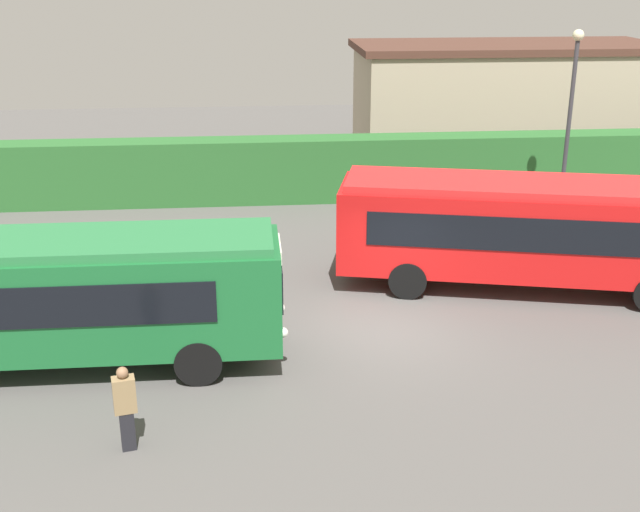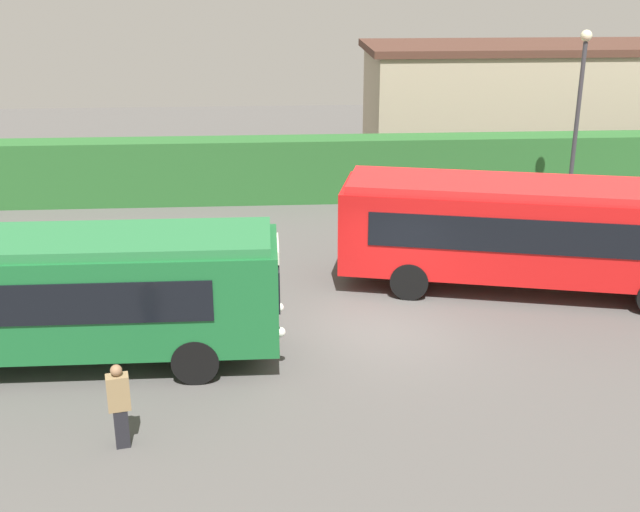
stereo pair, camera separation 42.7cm
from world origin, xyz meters
name	(u,v)px [view 1 (the left image)]	position (x,y,z in m)	size (l,w,h in m)	color
ground_plane	(385,330)	(0.00, 0.00, 0.00)	(64.00, 64.00, 0.00)	#514F4C
bus_green	(61,293)	(-7.20, -1.17, 1.72)	(9.44, 2.46, 2.95)	#19602D
bus_red	(528,227)	(4.16, 2.29, 1.73)	(10.23, 4.72, 2.96)	red
person_left	(120,282)	(-6.43, 1.53, 0.87)	(0.41, 0.48, 1.66)	black
person_center	(125,406)	(-5.48, -4.51, 0.87)	(0.45, 0.34, 1.65)	black
hedge_row	(335,169)	(0.00, 11.35, 1.16)	(44.00, 1.32, 2.32)	#28602A
depot_building	(503,101)	(8.10, 17.36, 2.52)	(13.15, 5.64, 5.02)	tan
lamppost	(571,108)	(7.27, 7.85, 3.89)	(0.36, 0.36, 6.34)	#38383D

